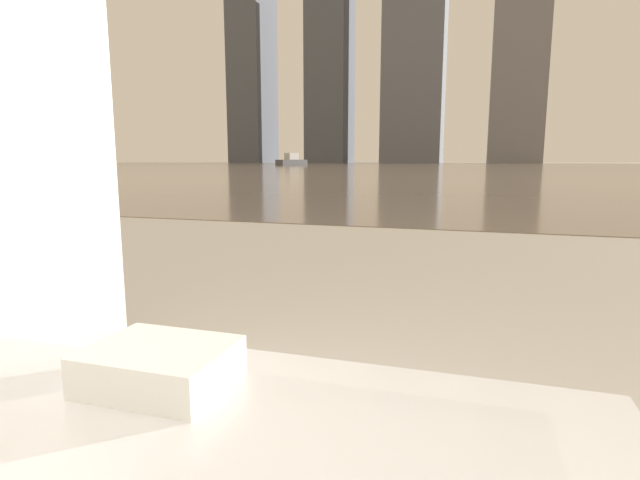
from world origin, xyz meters
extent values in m
cube|color=white|center=(-0.02, 0.82, 0.55)|extent=(0.27, 0.21, 0.04)
cube|color=white|center=(-0.02, 0.82, 0.59)|extent=(0.27, 0.21, 0.04)
cube|color=gray|center=(0.00, 62.00, 0.01)|extent=(180.00, 110.00, 0.01)
cube|color=#4C4C51|center=(-25.13, 68.25, 0.43)|extent=(3.68, 4.96, 0.83)
cube|color=silver|center=(-25.13, 68.25, 1.32)|extent=(1.89, 2.13, 0.95)
cube|color=#4C515B|center=(-53.96, 118.00, 26.17)|extent=(8.19, 13.00, 52.34)
cube|color=#4C515B|center=(-33.88, 118.00, 19.52)|extent=(9.42, 11.66, 39.04)
cube|color=slate|center=(-14.04, 118.00, 30.57)|extent=(13.01, 13.73, 61.13)
camera|label=1|loc=(0.55, 0.03, 0.97)|focal=28.00mm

